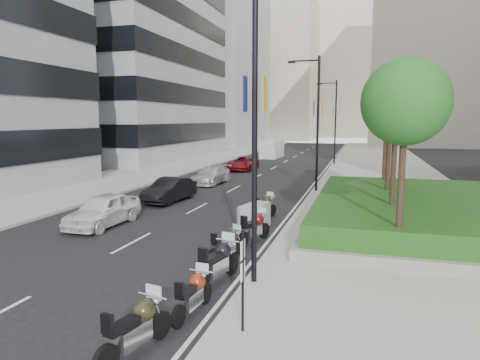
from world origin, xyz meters
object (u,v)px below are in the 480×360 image
at_px(motorcycle_0, 136,328).
at_px(car_b, 170,190).
at_px(lamp_post_0, 249,113).
at_px(motorcycle_6, 264,207).
at_px(motorcycle_3, 228,245).
at_px(car_c, 211,175).
at_px(car_a, 103,210).
at_px(lamp_post_1, 315,117).
at_px(delivery_van, 272,150).
at_px(lamp_post_2, 334,118).
at_px(parking_sign, 243,276).
at_px(motorcycle_4, 255,228).
at_px(motorcycle_1, 193,294).
at_px(motorcycle_2, 218,262).
at_px(car_d, 243,163).
at_px(motorcycle_5, 254,217).

xyz_separation_m(motorcycle_0, car_b, (-6.66, 15.64, 0.11)).
distance_m(lamp_post_0, motorcycle_6, 9.73).
bearing_deg(motorcycle_3, car_c, 46.61).
distance_m(lamp_post_0, car_a, 10.68).
height_order(lamp_post_1, delivery_van, lamp_post_1).
relative_size(lamp_post_1, lamp_post_2, 1.00).
distance_m(parking_sign, motorcycle_0, 2.49).
bearing_deg(motorcycle_4, lamp_post_2, 15.47).
bearing_deg(parking_sign, motorcycle_1, 153.25).
xyz_separation_m(car_a, delivery_van, (0.11, 37.09, 0.28)).
relative_size(lamp_post_0, car_b, 2.08).
bearing_deg(motorcycle_1, motorcycle_2, 7.50).
bearing_deg(lamp_post_1, car_d, 126.23).
distance_m(lamp_post_0, car_b, 14.49).
bearing_deg(motorcycle_5, car_d, 29.76).
bearing_deg(delivery_van, motorcycle_0, -78.58).
distance_m(motorcycle_0, motorcycle_6, 12.83).
relative_size(motorcycle_3, car_a, 0.42).
bearing_deg(motorcycle_0, motorcycle_2, 8.11).
height_order(parking_sign, delivery_van, parking_sign).
bearing_deg(motorcycle_6, delivery_van, 30.72).
relative_size(motorcycle_0, motorcycle_2, 0.93).
distance_m(motorcycle_2, motorcycle_3, 2.25).
bearing_deg(car_d, parking_sign, -73.26).
relative_size(motorcycle_5, car_b, 0.46).
bearing_deg(delivery_van, lamp_post_2, -38.18).
xyz_separation_m(motorcycle_4, delivery_van, (-7.30, 37.80, 0.41)).
height_order(motorcycle_5, delivery_van, delivery_van).
bearing_deg(car_a, motorcycle_2, -33.74).
relative_size(lamp_post_0, motorcycle_0, 4.02).
xyz_separation_m(parking_sign, car_c, (-8.69, 21.87, -0.79)).
bearing_deg(lamp_post_1, motorcycle_1, -92.53).
bearing_deg(car_b, motorcycle_2, -53.47).
bearing_deg(motorcycle_5, motorcycle_0, -166.20).
height_order(lamp_post_1, lamp_post_2, same).
bearing_deg(motorcycle_6, car_a, 135.88).
distance_m(parking_sign, motorcycle_3, 5.58).
bearing_deg(lamp_post_2, car_b, -108.52).
distance_m(motorcycle_2, delivery_van, 42.89).
height_order(lamp_post_1, motorcycle_3, lamp_post_1).
height_order(parking_sign, car_c, parking_sign).
xyz_separation_m(lamp_post_1, motorcycle_5, (-1.47, -10.58, -4.50)).
xyz_separation_m(parking_sign, car_d, (-8.74, 31.04, -0.79)).
bearing_deg(delivery_van, car_b, -86.54).
distance_m(motorcycle_0, car_d, 33.07).
bearing_deg(motorcycle_2, car_a, 66.99).
xyz_separation_m(motorcycle_2, car_d, (-7.16, 28.12, 0.02)).
distance_m(car_a, car_c, 13.79).
xyz_separation_m(lamp_post_1, car_d, (-8.09, 11.04, -4.40)).
xyz_separation_m(motorcycle_3, car_c, (-6.68, 16.75, 0.14)).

